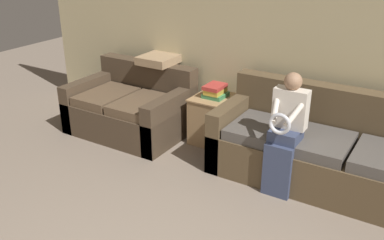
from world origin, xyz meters
name	(u,v)px	position (x,y,z in m)	size (l,w,h in m)	color
wall_back	(311,43)	(0.00, 3.29, 1.27)	(7.57, 0.06, 2.55)	#C6B789
couch_main	(322,151)	(0.38, 2.75, 0.33)	(2.16, 0.91, 0.92)	brown
couch_side	(132,109)	(-2.02, 2.69, 0.30)	(1.43, 1.00, 0.83)	#473828
child_left_seated	(285,130)	(0.11, 2.36, 0.65)	(0.33, 0.37, 1.19)	#384260
side_shelf	(215,119)	(-0.97, 2.97, 0.29)	(0.50, 0.53, 0.57)	#9E7A51
book_stack	(215,91)	(-0.98, 2.98, 0.64)	(0.24, 0.28, 0.15)	#3D8451
throw_pillow	(158,60)	(-1.84, 3.05, 0.88)	(0.43, 0.43, 0.10)	#A38460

